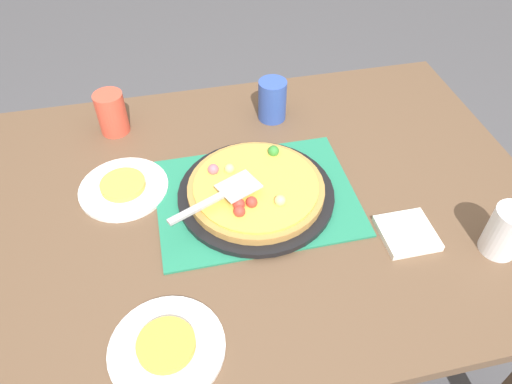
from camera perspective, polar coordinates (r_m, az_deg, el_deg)
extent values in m
plane|color=#4C4C51|center=(1.79, 0.00, -17.46)|extent=(8.00, 8.00, 0.00)
cube|color=brown|center=(1.19, 0.00, -1.18)|extent=(1.40, 1.00, 0.03)
cube|color=brown|center=(1.81, -23.46, -2.48)|extent=(0.07, 0.07, 0.72)
cube|color=brown|center=(1.93, 15.97, 3.54)|extent=(0.07, 0.07, 0.72)
cube|color=#237F5B|center=(1.17, 0.00, -0.58)|extent=(0.48, 0.36, 0.01)
cylinder|color=black|center=(1.17, 0.00, -0.24)|extent=(0.38, 0.38, 0.01)
cylinder|color=#B78442|center=(1.15, 0.00, 0.35)|extent=(0.33, 0.33, 0.02)
cylinder|color=#EAB747|center=(1.15, 0.00, 0.80)|extent=(0.30, 0.30, 0.01)
sphere|color=#E5CC7F|center=(1.18, -3.16, 2.77)|extent=(0.02, 0.02, 0.02)
sphere|color=red|center=(1.09, -0.51, -1.22)|extent=(0.03, 0.03, 0.03)
sphere|color=red|center=(1.09, -2.05, -1.47)|extent=(0.03, 0.03, 0.03)
sphere|color=#338433|center=(1.22, 2.09, 4.89)|extent=(0.03, 0.03, 0.03)
sphere|color=#E5CC7F|center=(1.10, 2.87, -1.02)|extent=(0.03, 0.03, 0.03)
sphere|color=red|center=(1.07, -1.99, -2.31)|extent=(0.03, 0.03, 0.03)
sphere|color=#B76675|center=(1.18, -5.09, 2.69)|extent=(0.03, 0.03, 0.03)
cylinder|color=white|center=(1.24, -15.42, 0.42)|extent=(0.22, 0.22, 0.01)
cylinder|color=white|center=(0.96, -10.53, -17.75)|extent=(0.22, 0.22, 0.01)
cylinder|color=#EAB747|center=(1.23, -15.54, 0.85)|extent=(0.11, 0.11, 0.02)
cylinder|color=gold|center=(0.95, -10.63, -17.40)|extent=(0.11, 0.11, 0.02)
cylinder|color=#E04C38|center=(1.39, -16.76, 8.97)|extent=(0.08, 0.08, 0.12)
cylinder|color=white|center=(1.16, 27.55, -4.15)|extent=(0.08, 0.08, 0.12)
cylinder|color=#3351AD|center=(1.39, 1.95, 10.85)|extent=(0.08, 0.08, 0.12)
cube|color=silver|center=(1.11, -2.07, 0.69)|extent=(0.11, 0.10, 0.00)
cube|color=#B2B2B7|center=(1.07, -7.11, -1.95)|extent=(0.13, 0.07, 0.01)
cube|color=white|center=(1.14, 17.49, -4.67)|extent=(0.12, 0.12, 0.02)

